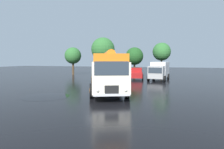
# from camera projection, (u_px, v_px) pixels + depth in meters

# --- Properties ---
(ground_plane) EXTENTS (120.00, 120.00, 0.00)m
(ground_plane) POSITION_uv_depth(u_px,v_px,m) (101.00, 91.00, 17.89)
(ground_plane) COLOR black
(vintage_bus) EXTENTS (6.09, 10.26, 3.49)m
(vintage_bus) POSITION_uv_depth(u_px,v_px,m) (107.00, 70.00, 17.58)
(vintage_bus) COLOR silver
(vintage_bus) RESTS_ON ground
(car_near_left) EXTENTS (1.97, 4.20, 1.66)m
(car_near_left) POSITION_uv_depth(u_px,v_px,m) (118.00, 73.00, 30.16)
(car_near_left) COLOR navy
(car_near_left) RESTS_ON ground
(car_mid_left) EXTENTS (2.41, 4.40, 1.66)m
(car_mid_left) POSITION_uv_depth(u_px,v_px,m) (137.00, 73.00, 28.65)
(car_mid_left) COLOR maroon
(car_mid_left) RESTS_ON ground
(box_van) EXTENTS (2.74, 5.92, 2.50)m
(box_van) POSITION_uv_depth(u_px,v_px,m) (159.00, 70.00, 27.64)
(box_van) COLOR silver
(box_van) RESTS_ON ground
(tree_far_left) EXTENTS (3.09, 3.09, 5.13)m
(tree_far_left) POSITION_uv_depth(u_px,v_px,m) (72.00, 56.00, 37.42)
(tree_far_left) COLOR #4C3823
(tree_far_left) RESTS_ON ground
(tree_left_of_centre) EXTENTS (4.35, 4.35, 6.93)m
(tree_left_of_centre) POSITION_uv_depth(u_px,v_px,m) (103.00, 49.00, 36.93)
(tree_left_of_centre) COLOR #4C3823
(tree_left_of_centre) RESTS_ON ground
(tree_centre) EXTENTS (3.11, 3.11, 5.00)m
(tree_centre) POSITION_uv_depth(u_px,v_px,m) (134.00, 56.00, 35.19)
(tree_centre) COLOR #4C3823
(tree_centre) RESTS_ON ground
(tree_right_of_centre) EXTENTS (2.96, 2.96, 5.61)m
(tree_right_of_centre) POSITION_uv_depth(u_px,v_px,m) (162.00, 51.00, 32.83)
(tree_right_of_centre) COLOR #4C3823
(tree_right_of_centre) RESTS_ON ground
(puddle_patch) EXTENTS (3.58, 3.58, 0.01)m
(puddle_patch) POSITION_uv_depth(u_px,v_px,m) (46.00, 97.00, 15.22)
(puddle_patch) COLOR black
(puddle_patch) RESTS_ON ground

